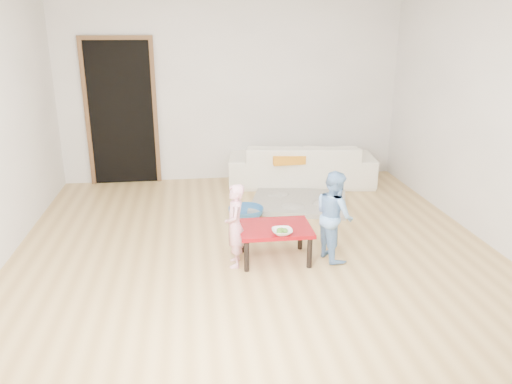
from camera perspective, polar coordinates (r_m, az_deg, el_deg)
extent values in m
cube|color=tan|center=(5.42, -0.28, -5.86)|extent=(5.00, 5.00, 0.01)
cube|color=white|center=(7.49, -2.80, 11.28)|extent=(5.00, 0.02, 2.60)
cube|color=white|center=(5.89, 24.83, 7.66)|extent=(0.02, 5.00, 2.60)
imported|color=white|center=(7.39, 5.18, 3.28)|extent=(2.19, 1.09, 0.61)
cube|color=orange|center=(7.08, 3.53, 3.95)|extent=(0.47, 0.42, 0.12)
imported|color=white|center=(4.75, 3.00, -4.55)|extent=(0.19, 0.19, 0.05)
imported|color=pink|center=(4.79, -2.42, -3.87)|extent=(0.22, 0.31, 0.83)
imported|color=#599CCE|center=(4.99, 8.93, -2.65)|extent=(0.43, 0.50, 0.91)
imported|color=#2C67A6|center=(6.08, -1.15, -2.41)|extent=(0.43, 0.43, 0.13)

